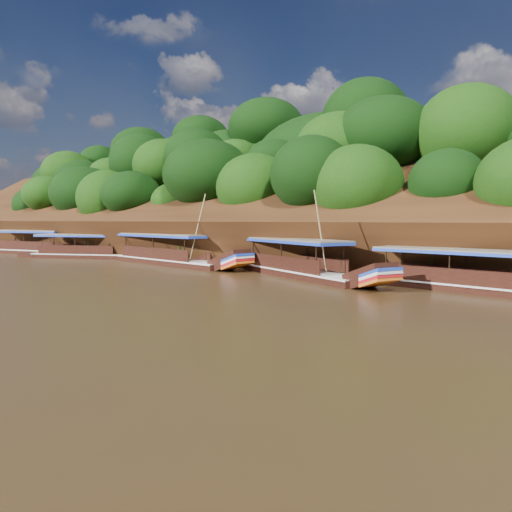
{
  "coord_description": "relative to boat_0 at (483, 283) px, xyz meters",
  "views": [
    {
      "loc": [
        16.68,
        -21.25,
        3.93
      ],
      "look_at": [
        -4.48,
        7.0,
        1.33
      ],
      "focal_mm": 35.0,
      "sensor_mm": 36.0,
      "label": 1
    }
  ],
  "objects": [
    {
      "name": "boat_0",
      "position": [
        0.0,
        0.0,
        0.0
      ],
      "size": [
        14.22,
        4.15,
        6.41
      ],
      "rotation": [
        0.0,
        0.0,
        -0.15
      ],
      "color": "black",
      "rests_on": "ground"
    },
    {
      "name": "boat_4",
      "position": [
        -46.5,
        1.81,
        0.09
      ],
      "size": [
        15.26,
        5.05,
        3.21
      ],
      "rotation": [
        0.0,
        0.0,
        0.19
      ],
      "color": "black",
      "rests_on": "ground"
    },
    {
      "name": "boat_2",
      "position": [
        -25.06,
        1.59,
        0.08
      ],
      "size": [
        17.08,
        4.89,
        6.45
      ],
      "rotation": [
        0.0,
        0.0,
        -0.16
      ],
      "color": "black",
      "rests_on": "ground"
    },
    {
      "name": "reeds",
      "position": [
        -15.24,
        2.28,
        0.38
      ],
      "size": [
        48.42,
        2.08,
        2.12
      ],
      "color": "#1B5D17",
      "rests_on": "ground"
    },
    {
      "name": "boat_1",
      "position": [
        -11.07,
        0.18,
        0.07
      ],
      "size": [
        14.45,
        8.15,
        6.19
      ],
      "rotation": [
        0.0,
        0.0,
        -0.43
      ],
      "color": "black",
      "rests_on": "ground"
    },
    {
      "name": "ground",
      "position": [
        -10.57,
        -7.17,
        -0.52
      ],
      "size": [
        160.0,
        160.0,
        0.0
      ],
      "primitive_type": "plane",
      "color": "black",
      "rests_on": "ground"
    },
    {
      "name": "riverbank",
      "position": [
        -10.58,
        15.55,
        1.37
      ],
      "size": [
        120.0,
        30.06,
        19.4
      ],
      "color": "black",
      "rests_on": "ground"
    },
    {
      "name": "boat_3",
      "position": [
        -37.12,
        1.88,
        0.03
      ],
      "size": [
        13.2,
        7.31,
        2.88
      ],
      "rotation": [
        0.0,
        0.0,
        0.42
      ],
      "color": "black",
      "rests_on": "ground"
    }
  ]
}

